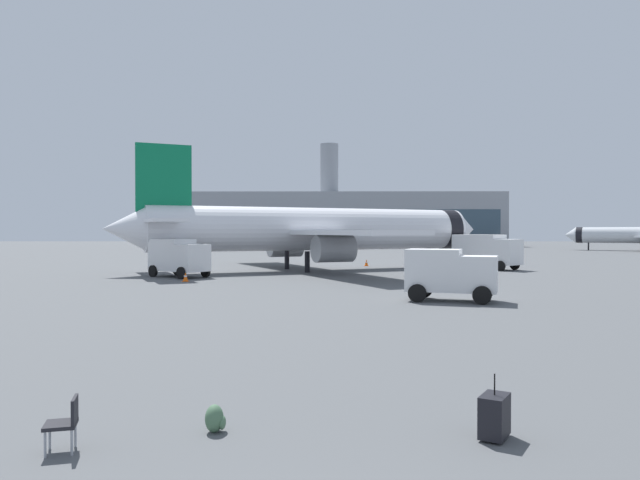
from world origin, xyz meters
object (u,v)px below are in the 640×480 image
fuel_truck (486,250)px  safety_cone_near (185,277)px  airplane_at_gate (315,230)px  safety_cone_far (448,263)px  traveller_backpack (215,419)px  safety_cone_mid (366,263)px  rolling_suitcase (494,416)px  service_truck (178,256)px  gate_chair (66,421)px  cargo_van (450,272)px

fuel_truck → safety_cone_near: (-24.51, -13.48, -1.46)m
airplane_at_gate → safety_cone_far: (12.74, 4.03, -3.25)m
fuel_truck → traveller_backpack: bearing=-110.6°
safety_cone_near → safety_cone_mid: safety_cone_mid is taller
safety_cone_near → safety_cone_far: 26.82m
rolling_suitcase → safety_cone_mid: bearing=88.6°
fuel_truck → traveller_backpack: (-16.65, -44.32, -1.54)m
service_truck → safety_cone_mid: 21.24m
safety_cone_near → safety_cone_mid: size_ratio=0.94×
safety_cone_near → gate_chair: bearing=-79.9°
traveller_backpack → service_truck: bearing=105.0°
cargo_van → airplane_at_gate: bearing=107.1°
gate_chair → traveller_backpack: bearing=23.2°
safety_cone_near → rolling_suitcase: bearing=-67.9°
gate_chair → safety_cone_near: bearing=100.1°
service_truck → traveller_backpack: 35.98m
fuel_truck → safety_cone_mid: size_ratio=8.86×
traveller_backpack → safety_cone_far: bearing=73.7°
gate_chair → cargo_van: bearing=63.1°
traveller_backpack → gate_chair: 2.41m
service_truck → rolling_suitcase: service_truck is taller
fuel_truck → rolling_suitcase: size_ratio=5.45×
rolling_suitcase → airplane_at_gate: bearing=95.1°
airplane_at_gate → fuel_truck: bearing=5.5°
safety_cone_near → traveller_backpack: (7.86, -30.85, -0.08)m
safety_cone_near → gate_chair: gate_chair is taller
service_truck → safety_cone_far: (22.99, 12.11, -1.20)m
fuel_truck → gate_chair: size_ratio=6.97×
traveller_backpack → rolling_suitcase: bearing=-3.3°
fuel_truck → rolling_suitcase: (-11.88, -44.60, -1.38)m
traveller_backpack → safety_cone_mid: bearing=83.1°
safety_cone_mid → gate_chair: gate_chair is taller
traveller_backpack → gate_chair: size_ratio=0.56×
rolling_suitcase → gate_chair: (-6.97, -0.67, 0.11)m
service_truck → safety_cone_far: size_ratio=6.29×
safety_cone_near → traveller_backpack: size_ratio=1.32×
cargo_van → safety_cone_near: cargo_van is taller
rolling_suitcase → gate_chair: size_ratio=1.28×
service_truck → safety_cone_mid: bearing=43.7°
fuel_truck → safety_cone_far: 4.13m
airplane_at_gate → cargo_van: 24.56m
safety_cone_far → gate_chair: bearing=-108.4°
fuel_truck → safety_cone_near: fuel_truck is taller
safety_cone_far → traveller_backpack: safety_cone_far is taller
service_truck → rolling_suitcase: (14.08, -35.00, -1.22)m
airplane_at_gate → safety_cone_far: bearing=17.5°
airplane_at_gate → service_truck: airplane_at_gate is taller
airplane_at_gate → fuel_truck: (15.72, 1.52, -1.88)m
gate_chair → rolling_suitcase: bearing=5.5°
service_truck → gate_chair: (7.12, -35.67, -1.11)m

